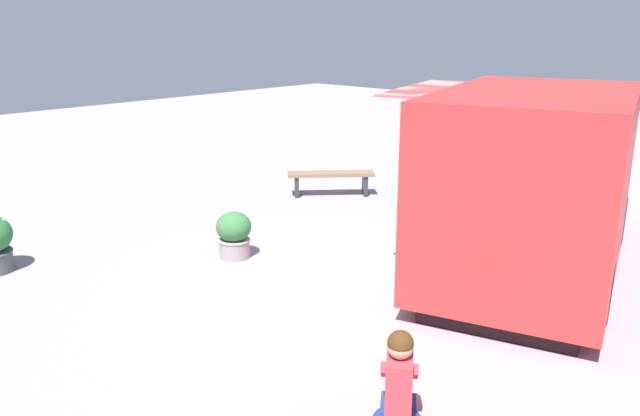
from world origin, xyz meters
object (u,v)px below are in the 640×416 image
food_truck (537,185)px  plaza_bench (331,178)px  planter_flowering_near (234,234)px  person_customer (399,388)px  planter_flowering_side (453,173)px

food_truck → plaza_bench: size_ratio=3.78×
food_truck → planter_flowering_near: (-2.49, 3.39, -0.84)m
food_truck → planter_flowering_near: food_truck is taller
person_customer → planter_flowering_side: (7.16, 3.84, 0.04)m
person_customer → planter_flowering_near: 4.54m
planter_flowering_near → planter_flowering_side: (5.42, -0.35, 0.04)m
person_customer → plaza_bench: person_customer is taller
planter_flowering_near → planter_flowering_side: 5.43m
planter_flowering_near → planter_flowering_side: bearing=-3.7°
planter_flowering_near → planter_flowering_side: planter_flowering_side is taller
planter_flowering_side → person_customer: bearing=-151.8°
food_truck → person_customer: 4.39m
person_customer → food_truck: bearing=10.7°
person_customer → planter_flowering_near: person_customer is taller
food_truck → planter_flowering_side: (2.93, 3.04, -0.80)m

